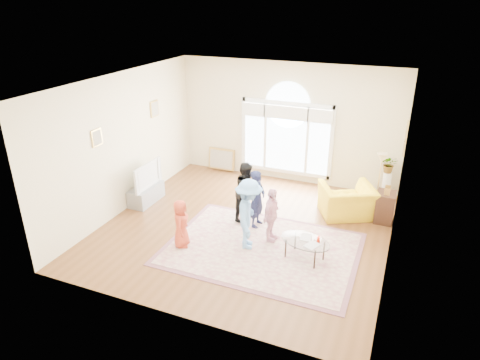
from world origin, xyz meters
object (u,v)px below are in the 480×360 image
at_px(coffee_table, 305,241).
at_px(area_rug, 262,249).
at_px(television, 145,175).
at_px(armchair, 347,201).
at_px(tv_console, 146,194).

bearing_deg(coffee_table, area_rug, -165.96).
relative_size(television, armchair, 0.93).
height_order(area_rug, tv_console, tv_console).
distance_m(area_rug, armchair, 2.49).
distance_m(area_rug, coffee_table, 0.96).
xyz_separation_m(tv_console, television, (0.01, 0.00, 0.52)).
xyz_separation_m(television, armchair, (4.68, 1.15, -0.36)).
bearing_deg(area_rug, coffee_table, -1.40).
xyz_separation_m(area_rug, tv_console, (-3.37, 0.94, 0.20)).
bearing_deg(tv_console, coffee_table, -12.69).
height_order(area_rug, coffee_table, coffee_table).
bearing_deg(coffee_table, television, -177.27).
distance_m(tv_console, coffee_table, 4.37).
bearing_deg(armchair, coffee_table, 51.02).
height_order(tv_console, coffee_table, coffee_table).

